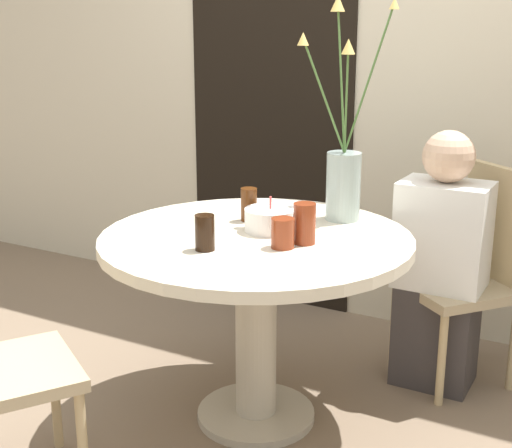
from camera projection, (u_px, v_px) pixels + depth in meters
ground_plane at (256, 417)px, 2.68m from camera, size 16.00×16.00×0.00m
wall_back at (376, 52)px, 3.28m from camera, size 8.00×0.05×2.60m
doorway_panel at (270, 106)px, 3.58m from camera, size 0.90×0.01×2.05m
dining_table at (256, 276)px, 2.52m from camera, size 1.10×1.10×0.72m
chair_right_flank at (474, 265)px, 2.88m from camera, size 0.56×0.56×0.88m
birthday_cake at (270, 220)px, 2.52m from camera, size 0.18×0.18×0.13m
flower_vase at (343, 170)px, 2.63m from camera, size 0.30×0.22×0.81m
side_plate at (297, 208)px, 2.83m from camera, size 0.20×0.20×0.01m
drink_glass_0 at (304, 223)px, 2.37m from camera, size 0.08×0.08×0.14m
drink_glass_1 at (283, 233)px, 2.33m from camera, size 0.08×0.08×0.10m
drink_glass_2 at (205, 233)px, 2.30m from camera, size 0.06×0.06×0.12m
drink_glass_3 at (249, 205)px, 2.65m from camera, size 0.06×0.06×0.12m
person_guest at (440, 270)px, 2.82m from camera, size 0.34×0.24×1.04m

